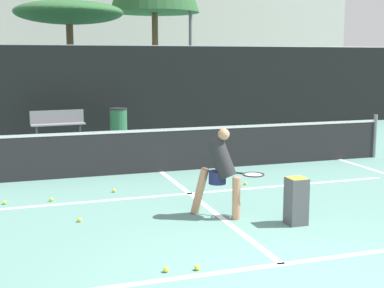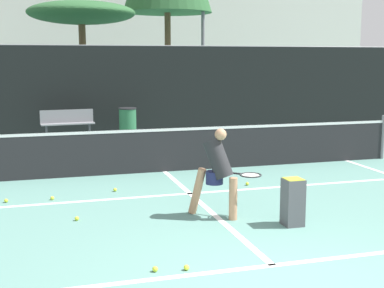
# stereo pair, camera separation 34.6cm
# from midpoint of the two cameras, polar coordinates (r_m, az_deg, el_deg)

# --- Properties ---
(ground_plane) EXTENTS (100.00, 100.00, 0.00)m
(ground_plane) POSITION_cam_midpoint_polar(r_m,az_deg,el_deg) (6.11, 12.88, -14.73)
(ground_plane) COLOR slate
(court_baseline_near) EXTENTS (11.00, 0.10, 0.01)m
(court_baseline_near) POSITION_cam_midpoint_polar(r_m,az_deg,el_deg) (6.64, 10.10, -12.64)
(court_baseline_near) COLOR white
(court_baseline_near) RESTS_ON ground
(court_service_line) EXTENTS (8.25, 0.10, 0.01)m
(court_service_line) POSITION_cam_midpoint_polar(r_m,az_deg,el_deg) (9.81, 0.80, -5.30)
(court_service_line) COLOR white
(court_service_line) RESTS_ON ground
(court_center_mark) EXTENTS (0.10, 5.57, 0.01)m
(court_center_mark) POSITION_cam_midpoint_polar(r_m,az_deg,el_deg) (9.08, 2.26, -6.49)
(court_center_mark) COLOR white
(court_center_mark) RESTS_ON ground
(net) EXTENTS (11.09, 0.09, 1.07)m
(net) POSITION_cam_midpoint_polar(r_m,az_deg,el_deg) (11.59, -2.10, -0.49)
(net) COLOR slate
(net) RESTS_ON ground
(fence_back) EXTENTS (24.00, 0.06, 2.88)m
(fence_back) POSITION_cam_midpoint_polar(r_m,az_deg,el_deg) (18.09, -7.40, 5.85)
(fence_back) COLOR black
(fence_back) RESTS_ON ground
(player_practicing) EXTENTS (1.13, 0.80, 1.40)m
(player_practicing) POSITION_cam_midpoint_polar(r_m,az_deg,el_deg) (8.24, 3.96, -2.74)
(player_practicing) COLOR tan
(player_practicing) RESTS_ON ground
(tennis_ball_scattered_0) EXTENTS (0.07, 0.07, 0.07)m
(tennis_ball_scattered_0) POSITION_cam_midpoint_polar(r_m,az_deg,el_deg) (6.40, 0.99, -13.05)
(tennis_ball_scattered_0) COLOR #D1E033
(tennis_ball_scattered_0) RESTS_ON ground
(tennis_ball_scattered_1) EXTENTS (0.07, 0.07, 0.07)m
(tennis_ball_scattered_1) POSITION_cam_midpoint_polar(r_m,az_deg,el_deg) (10.49, 6.86, -4.23)
(tennis_ball_scattered_1) COLOR #D1E033
(tennis_ball_scattered_1) RESTS_ON ground
(tennis_ball_scattered_2) EXTENTS (0.07, 0.07, 0.07)m
(tennis_ball_scattered_2) POSITION_cam_midpoint_polar(r_m,az_deg,el_deg) (10.03, -7.23, -4.87)
(tennis_ball_scattered_2) COLOR #D1E033
(tennis_ball_scattered_2) RESTS_ON ground
(tennis_ball_scattered_4) EXTENTS (0.07, 0.07, 0.07)m
(tennis_ball_scattered_4) POSITION_cam_midpoint_polar(r_m,az_deg,el_deg) (8.37, -11.02, -7.81)
(tennis_ball_scattered_4) COLOR #D1E033
(tennis_ball_scattered_4) RESTS_ON ground
(tennis_ball_scattered_5) EXTENTS (0.07, 0.07, 0.07)m
(tennis_ball_scattered_5) POSITION_cam_midpoint_polar(r_m,az_deg,el_deg) (9.64, -13.69, -5.63)
(tennis_ball_scattered_5) COLOR #D1E033
(tennis_ball_scattered_5) RESTS_ON ground
(tennis_ball_scattered_6) EXTENTS (0.07, 0.07, 0.07)m
(tennis_ball_scattered_6) POSITION_cam_midpoint_polar(r_m,az_deg,el_deg) (6.36, -2.36, -13.19)
(tennis_ball_scattered_6) COLOR #D1E033
(tennis_ball_scattered_6) RESTS_ON ground
(tennis_ball_scattered_7) EXTENTS (0.07, 0.07, 0.07)m
(tennis_ball_scattered_7) POSITION_cam_midpoint_polar(r_m,az_deg,el_deg) (9.69, -18.26, -5.76)
(tennis_ball_scattered_7) COLOR #D1E033
(tennis_ball_scattered_7) RESTS_ON ground
(ball_hopper) EXTENTS (0.28, 0.28, 0.71)m
(ball_hopper) POSITION_cam_midpoint_polar(r_m,az_deg,el_deg) (8.08, 11.93, -5.96)
(ball_hopper) COLOR #4C4C51
(ball_hopper) RESTS_ON ground
(courtside_bench) EXTENTS (1.65, 0.49, 0.86)m
(courtside_bench) POSITION_cam_midpoint_polar(r_m,az_deg,el_deg) (17.00, -12.57, 2.24)
(courtside_bench) COLOR slate
(courtside_bench) RESTS_ON ground
(trash_bin) EXTENTS (0.57, 0.57, 0.88)m
(trash_bin) POSITION_cam_midpoint_polar(r_m,az_deg,el_deg) (17.21, -6.31, 2.40)
(trash_bin) COLOR #28603D
(trash_bin) RESTS_ON ground
(parked_car) EXTENTS (1.84, 4.02, 1.52)m
(parked_car) POSITION_cam_midpoint_polar(r_m,az_deg,el_deg) (21.65, -9.69, 4.23)
(parked_car) COLOR navy
(parked_car) RESTS_ON ground
(floodlight_mast) EXTENTS (1.10, 0.24, 7.70)m
(floodlight_mast) POSITION_cam_midpoint_polar(r_m,az_deg,el_deg) (24.18, 1.61, 15.11)
(floodlight_mast) COLOR slate
(floodlight_mast) RESTS_ON ground
(tree_mid) EXTENTS (4.25, 4.25, 4.66)m
(tree_mid) POSITION_cam_midpoint_polar(r_m,az_deg,el_deg) (22.10, -11.25, 13.45)
(tree_mid) COLOR brown
(tree_mid) RESTS_ON ground
(building_far) EXTENTS (36.00, 2.40, 6.52)m
(building_far) POSITION_cam_midpoint_polar(r_m,az_deg,el_deg) (32.46, -11.51, 10.41)
(building_far) COLOR beige
(building_far) RESTS_ON ground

